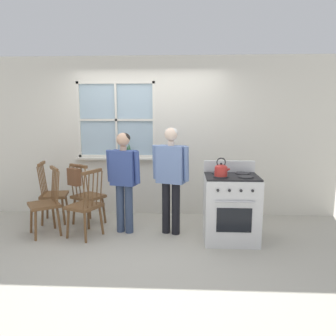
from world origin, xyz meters
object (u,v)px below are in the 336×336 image
(stove, at_px, (231,207))
(chair_near_wall, at_px, (53,195))
(potted_plant, at_px, (129,153))
(chair_center_cluster, at_px, (85,206))
(person_elderly_left, at_px, (124,174))
(person_teen_center, at_px, (171,171))
(chair_by_window, at_px, (87,197))
(kettle, at_px, (221,170))
(chair_near_stove, at_px, (46,204))
(handbag, at_px, (74,176))

(stove, bearing_deg, chair_near_wall, 166.98)
(chair_near_wall, distance_m, potted_plant, 1.42)
(chair_center_cluster, height_order, person_elderly_left, person_elderly_left)
(person_elderly_left, height_order, person_teen_center, person_teen_center)
(chair_by_window, relative_size, kettle, 4.00)
(chair_near_stove, height_order, potted_plant, potted_plant)
(handbag, bearing_deg, chair_by_window, 57.01)
(chair_near_wall, distance_m, chair_near_stove, 0.57)
(chair_center_cluster, relative_size, stove, 0.91)
(person_teen_center, distance_m, kettle, 0.77)
(chair_by_window, bearing_deg, kettle, -165.69)
(person_elderly_left, height_order, potted_plant, person_elderly_left)
(chair_near_wall, xyz_separation_m, person_elderly_left, (1.25, -0.41, 0.44))
(handbag, bearing_deg, kettle, -12.76)
(chair_by_window, relative_size, handbag, 3.22)
(person_teen_center, distance_m, handbag, 1.48)
(person_teen_center, bearing_deg, chair_center_cluster, -151.68)
(chair_near_wall, xyz_separation_m, chair_center_cluster, (0.72, -0.62, 0.00))
(chair_near_wall, height_order, potted_plant, potted_plant)
(chair_by_window, xyz_separation_m, chair_center_cluster, (0.13, -0.53, 0.00))
(potted_plant, bearing_deg, kettle, -40.90)
(chair_by_window, xyz_separation_m, stove, (2.18, -0.55, 0.02))
(stove, relative_size, potted_plant, 4.31)
(chair_near_stove, bearing_deg, person_teen_center, 59.43)
(person_teen_center, height_order, kettle, person_teen_center)
(chair_near_wall, height_order, handbag, same)
(chair_near_stove, distance_m, kettle, 2.57)
(chair_near_stove, bearing_deg, chair_near_wall, 157.19)
(potted_plant, height_order, handbag, potted_plant)
(chair_near_stove, bearing_deg, chair_center_cluster, 49.12)
(chair_near_wall, xyz_separation_m, person_teen_center, (1.94, -0.42, 0.48))
(potted_plant, bearing_deg, person_elderly_left, -85.31)
(chair_by_window, distance_m, handbag, 0.43)
(potted_plant, bearing_deg, chair_near_wall, -158.05)
(chair_near_wall, bearing_deg, potted_plant, -78.81)
(person_teen_center, height_order, handbag, person_teen_center)
(chair_center_cluster, distance_m, potted_plant, 1.34)
(handbag, bearing_deg, chair_center_cluster, -52.34)
(chair_center_cluster, bearing_deg, chair_near_stove, -71.18)
(kettle, distance_m, potted_plant, 1.90)
(chair_near_wall, relative_size, potted_plant, 3.93)
(chair_by_window, xyz_separation_m, chair_near_stove, (-0.48, -0.46, 0.00))
(stove, height_order, potted_plant, potted_plant)
(person_elderly_left, bearing_deg, chair_near_wall, 177.27)
(chair_near_stove, bearing_deg, person_elderly_left, 62.81)
(person_elderly_left, xyz_separation_m, stove, (1.53, -0.23, -0.41))
(potted_plant, relative_size, handbag, 0.82)
(chair_near_stove, xyz_separation_m, stove, (2.66, -0.09, 0.02))
(chair_center_cluster, xyz_separation_m, handbag, (-0.26, 0.33, 0.37))
(chair_center_cluster, xyz_separation_m, potted_plant, (0.45, 1.09, 0.64))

